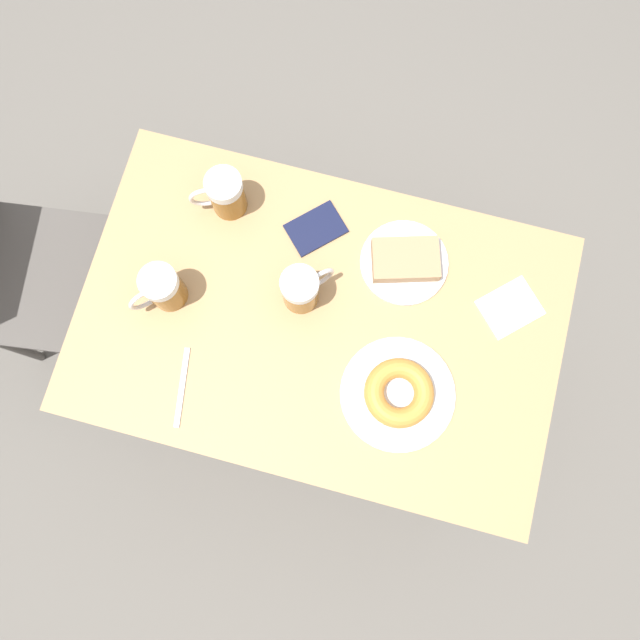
# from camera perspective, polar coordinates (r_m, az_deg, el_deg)

# --- Properties ---
(ground_plane) EXTENTS (8.00, 8.00, 0.00)m
(ground_plane) POSITION_cam_1_polar(r_m,az_deg,el_deg) (2.13, 0.00, -4.23)
(ground_plane) COLOR #666059
(table) EXTENTS (0.69, 1.08, 0.74)m
(table) POSITION_cam_1_polar(r_m,az_deg,el_deg) (1.46, 0.00, -0.70)
(table) COLOR tan
(table) RESTS_ON ground_plane
(plate_with_cake) EXTENTS (0.20, 0.20, 0.05)m
(plate_with_cake) POSITION_cam_1_polar(r_m,az_deg,el_deg) (1.43, 7.76, 5.37)
(plate_with_cake) COLOR silver
(plate_with_cake) RESTS_ON table
(plate_with_donut) EXTENTS (0.25, 0.25, 0.05)m
(plate_with_donut) POSITION_cam_1_polar(r_m,az_deg,el_deg) (1.36, 7.18, -6.67)
(plate_with_donut) COLOR silver
(plate_with_donut) RESTS_ON table
(beer_mug_left) EXTENTS (0.08, 0.12, 0.12)m
(beer_mug_left) POSITION_cam_1_polar(r_m,az_deg,el_deg) (1.44, -8.67, 11.33)
(beer_mug_left) COLOR #8C5619
(beer_mug_left) RESTS_ON table
(beer_mug_center) EXTENTS (0.11, 0.10, 0.12)m
(beer_mug_center) POSITION_cam_1_polar(r_m,az_deg,el_deg) (1.39, -14.20, 2.82)
(beer_mug_center) COLOR #8C5619
(beer_mug_center) RESTS_ON table
(beer_mug_right) EXTENTS (0.11, 0.10, 0.12)m
(beer_mug_right) POSITION_cam_1_polar(r_m,az_deg,el_deg) (1.35, -1.71, 2.84)
(beer_mug_right) COLOR #8C5619
(beer_mug_right) RESTS_ON table
(napkin_folded) EXTENTS (0.16, 0.16, 0.00)m
(napkin_folded) POSITION_cam_1_polar(r_m,az_deg,el_deg) (1.46, 16.98, 1.10)
(napkin_folded) COLOR white
(napkin_folded) RESTS_ON table
(fork) EXTENTS (0.17, 0.04, 0.00)m
(fork) POSITION_cam_1_polar(r_m,az_deg,el_deg) (1.41, -12.50, -6.02)
(fork) COLOR silver
(fork) RESTS_ON table
(passport_near_edge) EXTENTS (0.15, 0.15, 0.01)m
(passport_near_edge) POSITION_cam_1_polar(r_m,az_deg,el_deg) (1.45, -0.38, 8.35)
(passport_near_edge) COLOR #141938
(passport_near_edge) RESTS_ON table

